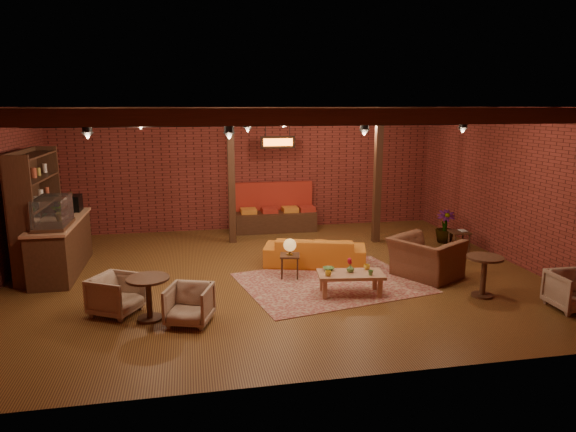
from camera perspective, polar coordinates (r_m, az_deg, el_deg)
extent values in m
plane|color=#3B200E|center=(10.07, -1.40, -6.52)|extent=(10.00, 10.00, 0.00)
cube|color=black|center=(9.54, -1.50, 12.02)|extent=(10.00, 8.00, 0.02)
cube|color=maroon|center=(13.60, -4.29, 5.25)|extent=(10.00, 0.02, 3.20)
cube|color=maroon|center=(5.86, 5.15, -3.92)|extent=(10.00, 0.02, 3.20)
cube|color=maroon|center=(11.60, 23.74, 3.08)|extent=(0.02, 8.00, 3.20)
cylinder|color=black|center=(11.13, -2.88, 10.21)|extent=(9.60, 0.12, 0.12)
cube|color=#321D10|center=(12.15, -6.31, 4.40)|extent=(0.16, 0.16, 3.20)
cube|color=#321D10|center=(12.33, 9.93, 4.40)|extent=(0.16, 0.16, 3.20)
imported|color=#337F33|center=(11.06, -23.45, 0.70)|extent=(0.35, 0.39, 0.30)
cube|color=orange|center=(12.73, -1.14, 8.21)|extent=(0.86, 0.06, 0.30)
cube|color=maroon|center=(9.63, 4.82, -7.40)|extent=(3.61, 3.03, 0.01)
imported|color=#C8681B|center=(10.56, 3.01, -3.94)|extent=(2.19, 1.37, 0.60)
cube|color=#9E684A|center=(8.99, 6.98, -6.46)|extent=(1.20, 0.71, 0.05)
cube|color=#9E684A|center=(8.80, 4.11, -8.17)|extent=(0.07, 0.07, 0.34)
cube|color=#9E684A|center=(8.97, 10.18, -7.95)|extent=(0.07, 0.07, 0.34)
cube|color=#9E684A|center=(9.18, 3.80, -7.31)|extent=(0.07, 0.07, 0.34)
cube|color=#9E684A|center=(9.33, 9.61, -7.11)|extent=(0.07, 0.07, 0.34)
imported|color=gold|center=(8.78, 4.50, -6.38)|extent=(0.13, 0.13, 0.09)
imported|color=#4F7F39|center=(8.91, 9.17, -6.24)|extent=(0.10, 0.10, 0.09)
imported|color=gold|center=(9.20, 8.75, -5.62)|extent=(0.13, 0.13, 0.09)
imported|color=#4F7F39|center=(9.09, 4.52, -5.86)|extent=(0.22, 0.22, 0.05)
imported|color=#4F7F39|center=(9.01, 6.94, -5.87)|extent=(0.12, 0.12, 0.11)
sphere|color=#B5132D|center=(8.97, 6.97, -4.99)|extent=(0.10, 0.10, 0.10)
cube|color=#321D10|center=(9.77, 0.20, -4.42)|extent=(0.43, 0.43, 0.03)
cylinder|color=#321D10|center=(9.84, 0.20, -5.68)|extent=(0.03, 0.03, 0.42)
cylinder|color=olive|center=(9.76, 0.20, -4.27)|extent=(0.12, 0.12, 0.02)
cylinder|color=olive|center=(9.75, 0.20, -3.93)|extent=(0.03, 0.03, 0.17)
sphere|color=orange|center=(9.71, 0.20, -3.24)|extent=(0.24, 0.24, 0.24)
cylinder|color=#321D10|center=(8.10, -15.32, -6.73)|extent=(0.65, 0.65, 0.04)
cylinder|color=#321D10|center=(8.21, -15.19, -8.88)|extent=(0.09, 0.09, 0.63)
cylinder|color=#321D10|center=(8.32, -15.07, -10.91)|extent=(0.39, 0.39, 0.04)
imported|color=#C1AD96|center=(8.57, -18.56, -8.10)|extent=(0.88, 0.90, 0.69)
imported|color=#C1AD96|center=(7.94, -10.92, -9.44)|extent=(0.79, 0.77, 0.65)
imported|color=brown|center=(10.12, 15.08, -3.79)|extent=(1.25, 1.41, 1.03)
cube|color=#321D10|center=(12.19, 18.52, -1.70)|extent=(0.44, 0.44, 0.04)
cylinder|color=#321D10|center=(12.25, 18.45, -2.73)|extent=(0.04, 0.04, 0.42)
imported|color=#321D10|center=(12.19, 18.53, -1.57)|extent=(0.17, 0.22, 0.02)
cylinder|color=#321D10|center=(9.36, 21.06, -4.32)|extent=(0.61, 0.61, 0.04)
cylinder|color=#321D10|center=(9.46, 20.90, -6.32)|extent=(0.10, 0.10, 0.67)
cylinder|color=#321D10|center=(9.56, 20.75, -8.23)|extent=(0.37, 0.37, 0.04)
imported|color=#C1AD96|center=(9.48, 29.16, -7.11)|extent=(0.68, 0.64, 0.69)
imported|color=#4C7F4C|center=(12.70, 17.27, 2.33)|extent=(1.66, 1.66, 2.36)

